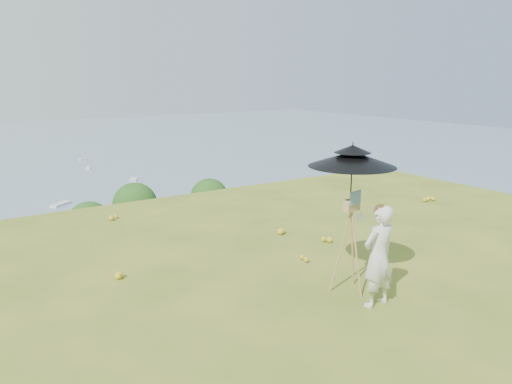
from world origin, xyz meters
TOP-DOWN VIEW (x-y plane):
  - ground at (0.00, 0.00)m, footprint 14.00×14.00m
  - shoreline_tier at (0.00, 75.00)m, footprint 170.00×28.00m
  - slope_trees at (0.00, 35.00)m, footprint 110.00×50.00m
  - harbor_town at (0.00, 75.00)m, footprint 110.00×22.00m
  - wildflowers at (0.00, 0.25)m, footprint 10.00×10.50m
  - painter at (-1.71, -1.17)m, footprint 0.58×0.40m
  - field_easel at (-1.69, -0.56)m, footprint 0.74×0.74m
  - sun_umbrella at (-1.70, -0.53)m, footprint 1.41×1.41m
  - painter_cap at (-1.71, -1.17)m, footprint 0.20×0.24m

SIDE VIEW (x-z plane):
  - shoreline_tier at x=0.00m, z-range -40.00..-32.00m
  - harbor_town at x=0.00m, z-range -32.00..-27.00m
  - slope_trees at x=0.00m, z-range -18.00..-12.00m
  - ground at x=0.00m, z-range 0.00..0.00m
  - wildflowers at x=0.00m, z-range 0.00..0.12m
  - painter at x=-1.71m, z-range 0.00..1.56m
  - field_easel at x=-1.69m, z-range 0.00..1.65m
  - painter_cap at x=-1.71m, z-range 1.47..1.57m
  - sun_umbrella at x=-1.70m, z-range 1.36..2.39m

